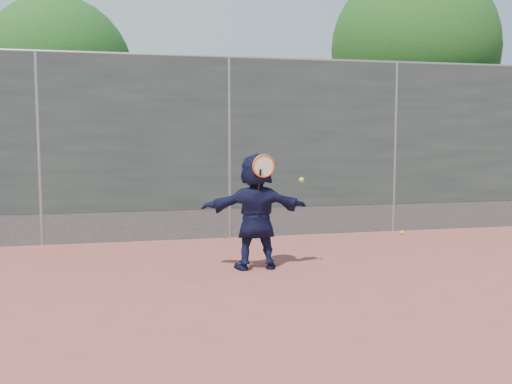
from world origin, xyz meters
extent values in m
plane|color=#9E4C42|center=(0.00, 0.00, 0.00)|extent=(80.00, 80.00, 0.00)
imported|color=#131534|center=(-0.07, 1.20, 0.75)|extent=(1.40, 0.50, 1.49)
sphere|color=#B1E432|center=(2.99, 3.12, 0.03)|extent=(0.07, 0.07, 0.07)
cube|color=#38423D|center=(0.00, 3.50, 1.75)|extent=(20.00, 0.04, 2.50)
cube|color=slate|center=(0.00, 3.50, 0.25)|extent=(20.00, 0.03, 0.50)
cylinder|color=gray|center=(0.00, 3.50, 3.00)|extent=(20.00, 0.05, 0.05)
cylinder|color=gray|center=(-3.00, 3.50, 1.50)|extent=(0.06, 0.06, 3.00)
cylinder|color=gray|center=(0.00, 3.50, 1.50)|extent=(0.06, 0.06, 3.00)
cylinder|color=gray|center=(3.00, 3.50, 1.50)|extent=(0.06, 0.06, 3.00)
torus|color=#E95715|center=(-0.02, 1.00, 1.34)|extent=(0.29, 0.06, 0.29)
cylinder|color=beige|center=(-0.02, 1.00, 1.34)|extent=(0.25, 0.04, 0.25)
cylinder|color=black|center=(-0.07, 1.02, 1.14)|extent=(0.05, 0.13, 0.33)
sphere|color=#B1E432|center=(0.49, 1.07, 1.15)|extent=(0.07, 0.07, 0.07)
cylinder|color=#382314|center=(4.50, 5.70, 1.30)|extent=(0.28, 0.28, 2.60)
sphere|color=#23561C|center=(4.50, 5.70, 3.59)|extent=(3.60, 3.60, 3.60)
sphere|color=#23561C|center=(5.22, 5.90, 3.23)|extent=(2.52, 2.52, 2.52)
cylinder|color=#382314|center=(-3.00, 6.50, 1.10)|extent=(0.28, 0.28, 2.20)
sphere|color=#23561C|center=(-3.00, 6.50, 3.03)|extent=(3.00, 3.00, 3.00)
sphere|color=#23561C|center=(-2.40, 6.70, 2.73)|extent=(2.10, 2.10, 2.10)
cone|color=#387226|center=(0.25, 3.38, 0.13)|extent=(0.03, 0.03, 0.26)
cone|color=#387226|center=(0.55, 3.40, 0.15)|extent=(0.03, 0.03, 0.30)
cone|color=#387226|center=(-0.10, 3.36, 0.11)|extent=(0.03, 0.03, 0.22)
camera|label=1|loc=(-1.70, -5.88, 1.71)|focal=40.00mm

